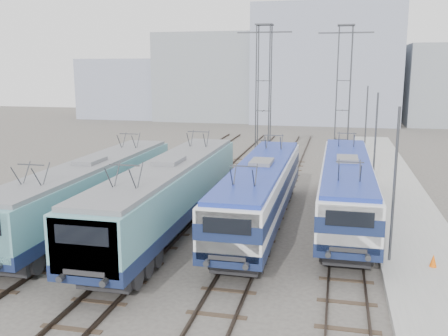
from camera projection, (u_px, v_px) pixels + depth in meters
ground at (188, 267)px, 21.87m from camera, size 160.00×160.00×0.00m
platform at (409, 224)px, 27.27m from camera, size 4.00×70.00×0.30m
locomotive_far_left at (89, 189)px, 26.80m from camera, size 2.77×17.47×3.29m
locomotive_center_left at (168, 191)px, 25.76m from camera, size 2.92×18.43×3.47m
locomotive_center_right at (261, 188)px, 26.80m from camera, size 2.72×17.16×3.23m
locomotive_far_right at (346, 184)px, 27.68m from camera, size 2.73×17.23×3.24m
catenary_tower_west at (264, 91)px, 41.59m from camera, size 4.50×1.20×12.00m
catenary_tower_east at (343, 91)px, 42.08m from camera, size 4.50×1.20×12.00m
mast_front at (394, 189)px, 21.22m from camera, size 0.12×0.12×7.00m
mast_mid at (375, 146)px, 32.69m from camera, size 0.12×0.12×7.00m
mast_rear at (366, 126)px, 44.16m from camera, size 0.12×0.12×7.00m
safety_cone at (433, 261)px, 21.05m from camera, size 0.31×0.31×0.54m
building_west at (215, 77)px, 82.79m from camera, size 18.00×12.00×14.00m
building_center at (326, 65)px, 78.48m from camera, size 22.00×14.00×18.00m
building_far_west at (126, 89)px, 86.67m from camera, size 14.00×10.00×10.00m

